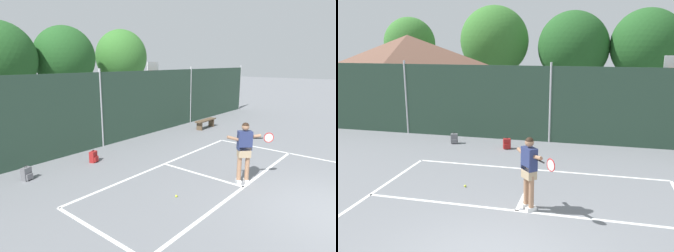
% 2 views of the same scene
% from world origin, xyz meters
% --- Properties ---
extents(court_markings, '(8.30, 11.10, 0.01)m').
position_xyz_m(court_markings, '(0.00, 0.65, 0.00)').
color(court_markings, white).
rests_on(court_markings, ground).
extents(chainlink_fence, '(26.09, 0.09, 3.30)m').
position_xyz_m(chainlink_fence, '(-0.00, 9.00, 1.58)').
color(chainlink_fence, '#284233').
rests_on(chainlink_fence, ground).
extents(basketball_hoop, '(0.90, 0.67, 3.55)m').
position_xyz_m(basketball_hoop, '(4.91, 10.58, 2.31)').
color(basketball_hoop, yellow).
rests_on(basketball_hoop, ground).
extents(clubhouse_building, '(7.41, 4.41, 4.48)m').
position_xyz_m(clubhouse_building, '(-8.40, 12.88, 2.32)').
color(clubhouse_building, beige).
rests_on(clubhouse_building, ground).
extents(treeline_backdrop, '(27.03, 4.40, 6.63)m').
position_xyz_m(treeline_backdrop, '(0.94, 19.75, 3.96)').
color(treeline_backdrop, brown).
rests_on(treeline_backdrop, ground).
extents(tennis_player, '(1.08, 1.03, 1.85)m').
position_xyz_m(tennis_player, '(0.27, 2.64, 1.11)').
color(tennis_player, silver).
rests_on(tennis_player, ground).
extents(tennis_ball, '(0.07, 0.07, 0.07)m').
position_xyz_m(tennis_ball, '(-1.76, 3.59, 0.03)').
color(tennis_ball, '#CCE033').
rests_on(tennis_ball, ground).
extents(backpack_grey, '(0.32, 0.31, 0.46)m').
position_xyz_m(backpack_grey, '(-3.78, 7.85, 0.19)').
color(backpack_grey, slate).
rests_on(backpack_grey, ground).
extents(backpack_red, '(0.33, 0.32, 0.46)m').
position_xyz_m(backpack_red, '(-1.49, 7.62, 0.19)').
color(backpack_red, maroon).
rests_on(backpack_red, ground).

